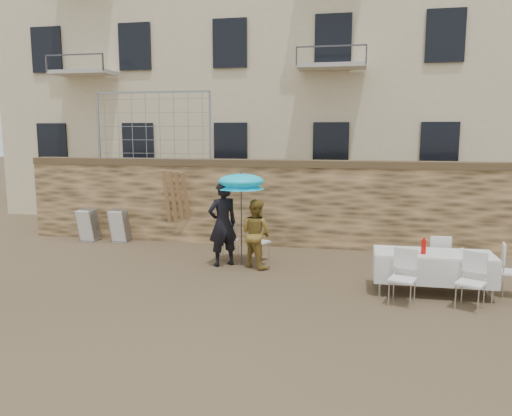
% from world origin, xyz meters
% --- Properties ---
extents(ground, '(80.00, 80.00, 0.00)m').
position_xyz_m(ground, '(0.00, 0.00, 0.00)').
color(ground, brown).
rests_on(ground, ground).
extents(stone_wall, '(13.00, 0.50, 2.20)m').
position_xyz_m(stone_wall, '(0.00, 5.00, 1.10)').
color(stone_wall, olive).
rests_on(stone_wall, ground).
extents(apartment_building, '(20.00, 8.00, 15.00)m').
position_xyz_m(apartment_building, '(0.00, 12.00, 7.50)').
color(apartment_building, beige).
rests_on(apartment_building, ground).
extents(chain_link_fence, '(3.20, 0.06, 1.80)m').
position_xyz_m(chain_link_fence, '(-3.00, 5.00, 3.10)').
color(chain_link_fence, gray).
rests_on(chain_link_fence, stone_wall).
extents(man_suit, '(0.82, 0.79, 1.89)m').
position_xyz_m(man_suit, '(-0.45, 2.70, 0.94)').
color(man_suit, black).
rests_on(man_suit, ground).
extents(woman_dress, '(0.92, 0.87, 1.51)m').
position_xyz_m(woman_dress, '(0.30, 2.70, 0.76)').
color(woman_dress, gold).
rests_on(woman_dress, ground).
extents(umbrella, '(1.05, 1.05, 1.94)m').
position_xyz_m(umbrella, '(-0.05, 2.80, 1.83)').
color(umbrella, '#3F3F44').
rests_on(umbrella, ground).
extents(couple_chair_left, '(0.51, 0.51, 0.96)m').
position_xyz_m(couple_chair_left, '(-0.45, 3.25, 0.48)').
color(couple_chair_left, white).
rests_on(couple_chair_left, ground).
extents(couple_chair_right, '(0.63, 0.63, 0.96)m').
position_xyz_m(couple_chair_right, '(0.25, 3.25, 0.48)').
color(couple_chair_right, white).
rests_on(couple_chair_right, ground).
extents(banquet_table, '(2.10, 0.85, 0.78)m').
position_xyz_m(banquet_table, '(3.84, 1.58, 0.73)').
color(banquet_table, silver).
rests_on(banquet_table, ground).
extents(soda_bottle, '(0.09, 0.09, 0.26)m').
position_xyz_m(soda_bottle, '(3.64, 1.43, 0.91)').
color(soda_bottle, red).
rests_on(soda_bottle, banquet_table).
extents(table_chair_front_left, '(0.60, 0.60, 0.96)m').
position_xyz_m(table_chair_front_left, '(3.24, 0.83, 0.48)').
color(table_chair_front_left, white).
rests_on(table_chair_front_left, ground).
extents(table_chair_front_right, '(0.65, 0.65, 0.96)m').
position_xyz_m(table_chair_front_right, '(4.34, 0.83, 0.48)').
color(table_chair_front_right, white).
rests_on(table_chair_front_right, ground).
extents(table_chair_back, '(0.52, 0.52, 0.96)m').
position_xyz_m(table_chair_back, '(4.04, 2.38, 0.48)').
color(table_chair_back, white).
rests_on(table_chair_back, ground).
extents(chair_stack_left, '(0.46, 0.55, 0.92)m').
position_xyz_m(chair_stack_left, '(-4.69, 4.57, 0.46)').
color(chair_stack_left, white).
rests_on(chair_stack_left, ground).
extents(chair_stack_right, '(0.46, 0.47, 0.92)m').
position_xyz_m(chair_stack_right, '(-3.79, 4.57, 0.46)').
color(chair_stack_right, white).
rests_on(chair_stack_right, ground).
extents(wood_planks, '(0.70, 0.20, 2.00)m').
position_xyz_m(wood_planks, '(-2.19, 4.64, 1.00)').
color(wood_planks, '#A37749').
rests_on(wood_planks, ground).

